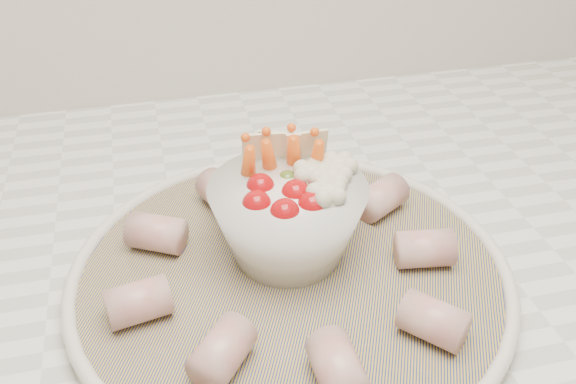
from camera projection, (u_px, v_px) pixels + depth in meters
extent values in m
cube|color=white|center=(344.00, 228.00, 0.66)|extent=(2.04, 0.62, 0.04)
cylinder|color=navy|center=(290.00, 277.00, 0.55)|extent=(0.50, 0.50, 0.01)
torus|color=silver|center=(290.00, 271.00, 0.55)|extent=(0.38, 0.38, 0.01)
sphere|color=#A60A0E|center=(257.00, 205.00, 0.51)|extent=(0.02, 0.02, 0.02)
sphere|color=#A60A0E|center=(285.00, 213.00, 0.50)|extent=(0.02, 0.02, 0.02)
sphere|color=#A60A0E|center=(312.00, 205.00, 0.51)|extent=(0.02, 0.02, 0.02)
sphere|color=#A60A0E|center=(260.00, 187.00, 0.53)|extent=(0.02, 0.02, 0.02)
sphere|color=#A60A0E|center=(296.00, 194.00, 0.53)|extent=(0.02, 0.02, 0.02)
sphere|color=#466220|center=(287.00, 181.00, 0.55)|extent=(0.02, 0.02, 0.02)
cone|color=#E95916|center=(269.00, 162.00, 0.55)|extent=(0.03, 0.04, 0.06)
cone|color=#E95916|center=(294.00, 158.00, 0.56)|extent=(0.03, 0.04, 0.06)
cone|color=#E95916|center=(317.00, 163.00, 0.55)|extent=(0.02, 0.04, 0.06)
cone|color=#E95916|center=(248.00, 169.00, 0.54)|extent=(0.02, 0.03, 0.06)
sphere|color=beige|center=(332.00, 184.00, 0.54)|extent=(0.03, 0.03, 0.03)
sphere|color=beige|center=(327.00, 200.00, 0.52)|extent=(0.03, 0.03, 0.03)
sphere|color=beige|center=(338.00, 172.00, 0.55)|extent=(0.03, 0.03, 0.03)
sphere|color=beige|center=(311.00, 179.00, 0.54)|extent=(0.03, 0.03, 0.03)
cube|color=beige|center=(281.00, 151.00, 0.57)|extent=(0.04, 0.02, 0.04)
cube|color=beige|center=(306.00, 150.00, 0.57)|extent=(0.04, 0.01, 0.04)
cube|color=beige|center=(264.00, 152.00, 0.56)|extent=(0.04, 0.01, 0.04)
cylinder|color=#AB4E4F|center=(425.00, 249.00, 0.55)|extent=(0.05, 0.04, 0.03)
cylinder|color=#AB4E4F|center=(381.00, 198.00, 0.61)|extent=(0.06, 0.05, 0.03)
cylinder|color=#AB4E4F|center=(301.00, 174.00, 0.65)|extent=(0.05, 0.06, 0.03)
cylinder|color=#AB4E4F|center=(222.00, 193.00, 0.62)|extent=(0.05, 0.06, 0.03)
cylinder|color=#AB4E4F|center=(156.00, 233.00, 0.57)|extent=(0.06, 0.05, 0.03)
cylinder|color=#AB4E4F|center=(138.00, 302.00, 0.49)|extent=(0.05, 0.04, 0.03)
cylinder|color=#AB4E4F|center=(222.00, 351.00, 0.45)|extent=(0.06, 0.06, 0.03)
cylinder|color=#AB4E4F|center=(337.00, 367.00, 0.44)|extent=(0.03, 0.05, 0.03)
cylinder|color=#AB4E4F|center=(433.00, 321.00, 0.48)|extent=(0.06, 0.06, 0.03)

